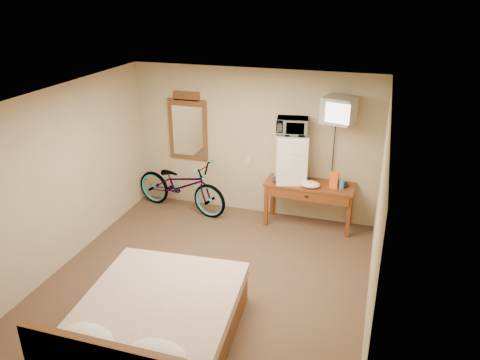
# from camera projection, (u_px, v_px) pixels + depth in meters

# --- Properties ---
(room) EXTENTS (4.60, 4.64, 2.50)m
(room) POSITION_uv_depth(u_px,v_px,m) (203.00, 198.00, 5.82)
(room) COLOR #4A3325
(room) RESTS_ON ground
(desk) EXTENTS (1.44, 0.59, 0.75)m
(desk) POSITION_uv_depth(u_px,v_px,m) (309.00, 191.00, 7.54)
(desk) COLOR brown
(desk) RESTS_ON floor
(mini_fridge) EXTENTS (0.60, 0.58, 0.79)m
(mini_fridge) POSITION_uv_depth(u_px,v_px,m) (291.00, 158.00, 7.49)
(mini_fridge) COLOR white
(mini_fridge) RESTS_ON desk
(microwave) EXTENTS (0.53, 0.40, 0.27)m
(microwave) POSITION_uv_depth(u_px,v_px,m) (292.00, 126.00, 7.28)
(microwave) COLOR white
(microwave) RESTS_ON mini_fridge
(snack_bag) EXTENTS (0.14, 0.10, 0.26)m
(snack_bag) POSITION_uv_depth(u_px,v_px,m) (334.00, 180.00, 7.31)
(snack_bag) COLOR orange
(snack_bag) RESTS_ON desk
(blue_cup) EXTENTS (0.09, 0.09, 0.15)m
(blue_cup) POSITION_uv_depth(u_px,v_px,m) (341.00, 184.00, 7.32)
(blue_cup) COLOR #3898BE
(blue_cup) RESTS_ON desk
(cloth_cream) EXTENTS (0.31, 0.24, 0.10)m
(cloth_cream) POSITION_uv_depth(u_px,v_px,m) (310.00, 184.00, 7.37)
(cloth_cream) COLOR white
(cloth_cream) RESTS_ON desk
(cloth_dark_a) EXTENTS (0.30, 0.22, 0.11)m
(cloth_dark_a) POSITION_uv_depth(u_px,v_px,m) (281.00, 180.00, 7.52)
(cloth_dark_a) COLOR black
(cloth_dark_a) RESTS_ON desk
(cloth_dark_b) EXTENTS (0.17, 0.14, 0.08)m
(cloth_dark_b) POSITION_uv_depth(u_px,v_px,m) (344.00, 184.00, 7.40)
(cloth_dark_b) COLOR black
(cloth_dark_b) RESTS_ON desk
(crt_television) EXTENTS (0.54, 0.62, 0.40)m
(crt_television) POSITION_uv_depth(u_px,v_px,m) (339.00, 110.00, 6.94)
(crt_television) COLOR black
(crt_television) RESTS_ON room
(wall_mirror) EXTENTS (0.70, 0.04, 1.19)m
(wall_mirror) POSITION_uv_depth(u_px,v_px,m) (188.00, 127.00, 8.07)
(wall_mirror) COLOR brown
(wall_mirror) RESTS_ON room
(bicycle) EXTENTS (1.89, 0.98, 0.95)m
(bicycle) POSITION_uv_depth(u_px,v_px,m) (181.00, 185.00, 8.17)
(bicycle) COLOR black
(bicycle) RESTS_ON floor
(bed) EXTENTS (1.82, 2.32, 0.90)m
(bed) POSITION_uv_depth(u_px,v_px,m) (151.00, 330.00, 5.01)
(bed) COLOR brown
(bed) RESTS_ON floor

